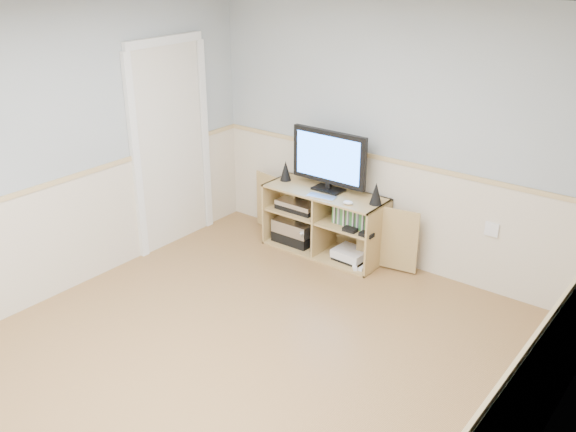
% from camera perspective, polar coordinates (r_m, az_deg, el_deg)
% --- Properties ---
extents(room, '(4.04, 4.54, 2.54)m').
position_cam_1_polar(room, '(4.37, -4.69, 0.55)').
color(room, '#A77C4A').
rests_on(room, ground).
extents(media_cabinet, '(1.93, 0.46, 0.65)m').
position_cam_1_polar(media_cabinet, '(6.41, 3.55, -0.34)').
color(media_cabinet, tan).
rests_on(media_cabinet, floor).
extents(monitor, '(0.81, 0.18, 0.60)m').
position_cam_1_polar(monitor, '(6.17, 3.66, 5.10)').
color(monitor, black).
rests_on(monitor, media_cabinet).
extents(speaker_left, '(0.11, 0.11, 0.21)m').
position_cam_1_polar(speaker_left, '(6.50, -0.22, 4.06)').
color(speaker_left, black).
rests_on(speaker_left, media_cabinet).
extents(speaker_right, '(0.12, 0.12, 0.21)m').
position_cam_1_polar(speaker_right, '(5.95, 7.83, 2.00)').
color(speaker_right, black).
rests_on(speaker_right, media_cabinet).
extents(keyboard, '(0.29, 0.15, 0.01)m').
position_cam_1_polar(keyboard, '(6.11, 3.00, 1.74)').
color(keyboard, silver).
rests_on(keyboard, media_cabinet).
extents(mouse, '(0.11, 0.09, 0.04)m').
position_cam_1_polar(mouse, '(5.95, 5.35, 1.20)').
color(mouse, white).
rests_on(mouse, media_cabinet).
extents(av_components, '(0.51, 0.31, 0.47)m').
position_cam_1_polar(av_components, '(6.58, 0.86, -0.70)').
color(av_components, black).
rests_on(av_components, media_cabinet).
extents(game_consoles, '(0.45, 0.30, 0.11)m').
position_cam_1_polar(game_consoles, '(6.31, 5.54, -3.42)').
color(game_consoles, white).
rests_on(game_consoles, media_cabinet).
extents(game_cases, '(0.38, 0.14, 0.19)m').
position_cam_1_polar(game_cases, '(6.13, 5.74, -0.01)').
color(game_cases, '#3F8C3F').
rests_on(game_cases, media_cabinet).
extents(wall_outlet, '(0.12, 0.03, 0.12)m').
position_cam_1_polar(wall_outlet, '(5.82, 17.68, -1.14)').
color(wall_outlet, white).
rests_on(wall_outlet, wall_back).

